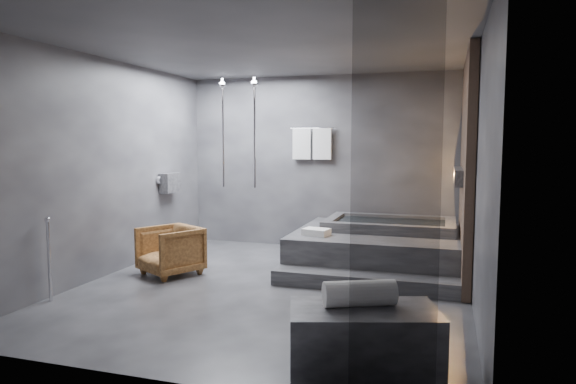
% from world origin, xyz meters
% --- Properties ---
extents(room, '(5.00, 5.04, 2.82)m').
position_xyz_m(room, '(0.40, 0.24, 1.73)').
color(room, '#28282B').
rests_on(room, ground).
extents(tub_deck, '(2.20, 2.00, 0.50)m').
position_xyz_m(tub_deck, '(1.05, 1.45, 0.25)').
color(tub_deck, '#2D2D2F').
rests_on(tub_deck, ground).
extents(tub_step, '(2.20, 0.36, 0.18)m').
position_xyz_m(tub_step, '(1.05, 0.27, 0.09)').
color(tub_step, '#2D2D2F').
rests_on(tub_step, ground).
extents(concrete_bench, '(1.23, 0.90, 0.50)m').
position_xyz_m(concrete_bench, '(1.39, -1.92, 0.25)').
color(concrete_bench, '#333336').
rests_on(concrete_bench, ground).
extents(driftwood_chair, '(0.93, 0.94, 0.64)m').
position_xyz_m(driftwood_chair, '(-1.48, 0.19, 0.32)').
color(driftwood_chair, '#4D2D13').
rests_on(driftwood_chair, ground).
extents(rolled_towel, '(0.58, 0.41, 0.20)m').
position_xyz_m(rolled_towel, '(1.35, -1.88, 0.59)').
color(rolled_towel, white).
rests_on(rolled_towel, concrete_bench).
extents(deck_towel, '(0.37, 0.30, 0.09)m').
position_xyz_m(deck_towel, '(0.32, 0.87, 0.54)').
color(deck_towel, white).
rests_on(deck_towel, tub_deck).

